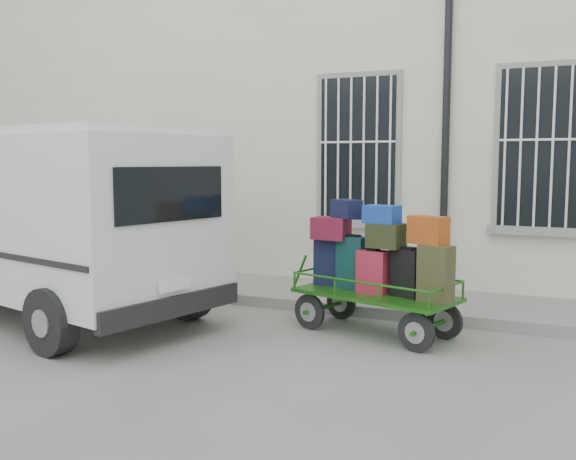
# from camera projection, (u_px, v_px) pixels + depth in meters

# --- Properties ---
(ground) EXTENTS (80.00, 80.00, 0.00)m
(ground) POSITION_uv_depth(u_px,v_px,m) (310.00, 342.00, 7.34)
(ground) COLOR #60615C
(ground) RESTS_ON ground
(building) EXTENTS (24.00, 5.15, 6.00)m
(building) POSITION_uv_depth(u_px,v_px,m) (420.00, 111.00, 12.01)
(building) COLOR beige
(building) RESTS_ON ground
(sidewalk) EXTENTS (24.00, 1.70, 0.15)m
(sidewalk) POSITION_uv_depth(u_px,v_px,m) (366.00, 298.00, 9.33)
(sidewalk) COLOR slate
(sidewalk) RESTS_ON ground
(luggage_cart) EXTENTS (2.30, 1.39, 1.59)m
(luggage_cart) POSITION_uv_depth(u_px,v_px,m) (376.00, 266.00, 7.64)
(luggage_cart) COLOR black
(luggage_cart) RESTS_ON ground
(van) EXTENTS (5.21, 3.14, 2.46)m
(van) POSITION_uv_depth(u_px,v_px,m) (48.00, 211.00, 8.45)
(van) COLOR silver
(van) RESTS_ON ground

